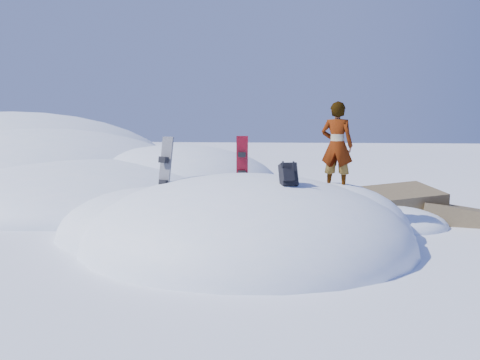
# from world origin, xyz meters

# --- Properties ---
(ground) EXTENTS (120.00, 120.00, 0.00)m
(ground) POSITION_xyz_m (0.00, 0.00, 0.00)
(ground) COLOR white
(ground) RESTS_ON ground
(snow_mound) EXTENTS (8.00, 6.00, 3.00)m
(snow_mound) POSITION_xyz_m (-0.17, 0.24, 0.00)
(snow_mound) COLOR white
(snow_mound) RESTS_ON ground
(snow_ridge) EXTENTS (21.50, 18.50, 6.40)m
(snow_ridge) POSITION_xyz_m (-10.43, 9.85, 0.00)
(snow_ridge) COLOR white
(snow_ridge) RESTS_ON ground
(rock_outcrop) EXTENTS (4.68, 4.41, 1.68)m
(rock_outcrop) POSITION_xyz_m (3.72, 3.01, 0.01)
(rock_outcrop) COLOR brown
(rock_outcrop) RESTS_ON ground
(snowboard_red) EXTENTS (0.27, 0.20, 1.38)m
(snowboard_red) POSITION_xyz_m (-0.18, 0.73, 1.61)
(snowboard_red) COLOR red
(snowboard_red) RESTS_ON snow_mound
(snowboard_dark) EXTENTS (0.41, 0.40, 1.62)m
(snowboard_dark) POSITION_xyz_m (-1.74, -0.04, 1.48)
(snowboard_dark) COLOR black
(snowboard_dark) RESTS_ON snow_mound
(backpack) EXTENTS (0.41, 0.47, 0.52)m
(backpack) POSITION_xyz_m (0.89, -0.78, 1.58)
(backpack) COLOR black
(backpack) RESTS_ON snow_mound
(gear_pile) EXTENTS (0.80, 0.70, 0.21)m
(gear_pile) POSITION_xyz_m (-2.36, -1.43, 0.10)
(gear_pile) COLOR black
(gear_pile) RESTS_ON ground
(person) EXTENTS (0.80, 0.65, 1.91)m
(person) POSITION_xyz_m (1.90, 0.77, 2.07)
(person) COLOR slate
(person) RESTS_ON snow_mound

